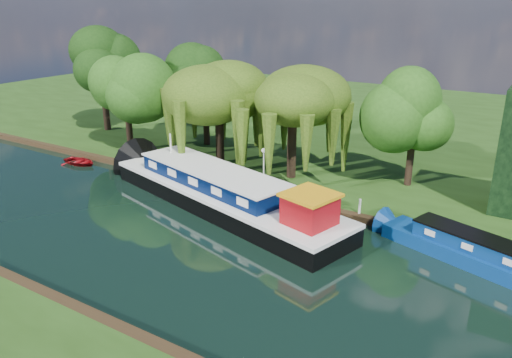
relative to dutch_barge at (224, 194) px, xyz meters
The scene contains 14 objects.
ground 5.48m from the dutch_barge, 95.01° to the right, with size 120.00×120.00×0.00m, color black.
far_bank 28.65m from the dutch_barge, 90.94° to the left, with size 120.00×52.00×0.45m, color #1D3A0F.
dutch_barge is the anchor object (origin of this frame).
narrowboat 16.84m from the dutch_barge, ahead, with size 12.54×5.79×1.82m.
red_dinghy 16.35m from the dutch_barge, behind, with size 2.31×3.23×0.67m, color maroon.
willow_left 10.07m from the dutch_barge, 127.61° to the left, with size 6.66×6.66×7.98m.
willow_right 8.69m from the dutch_barge, 78.51° to the left, with size 6.28×6.28×7.64m.
tree_far_left 16.36m from the dutch_barge, 158.80° to the left, with size 5.21×5.21×8.40m.
tree_far_back 25.09m from the dutch_barge, 155.94° to the left, with size 5.68×5.68×9.54m.
tree_far_mid 15.61m from the dutch_barge, 131.82° to the left, with size 5.22×5.22×8.54m.
tree_far_right 14.63m from the dutch_barge, 46.06° to the left, with size 4.55×4.55×7.44m.
lamppost 5.32m from the dutch_barge, 89.67° to the left, with size 0.36×0.36×2.56m.
mooring_posts 3.19m from the dutch_barge, 107.71° to the left, with size 19.16×0.16×1.00m.
reeds_near 14.44m from the dutch_barge, 63.66° to the right, with size 33.70×1.50×1.10m.
Camera 1 is at (18.97, -20.23, 13.50)m, focal length 35.00 mm.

